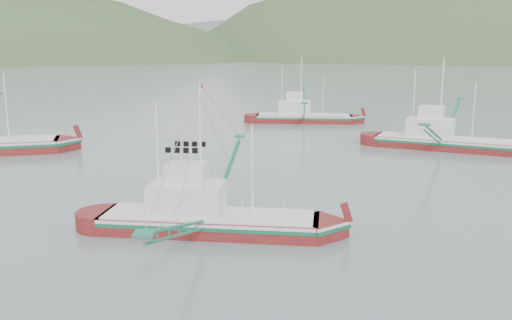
{
  "coord_description": "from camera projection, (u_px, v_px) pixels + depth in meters",
  "views": [
    {
      "loc": [
        0.37,
        -32.73,
        11.14
      ],
      "look_at": [
        0.0,
        6.0,
        3.2
      ],
      "focal_mm": 40.0,
      "sensor_mm": 36.0,
      "label": 1
    }
  ],
  "objects": [
    {
      "name": "bg_boat_right",
      "position": [
        443.0,
        129.0,
        60.94
      ],
      "size": [
        14.8,
        24.43,
        10.46
      ],
      "rotation": [
        0.0,
        0.0,
        -0.44
      ],
      "color": "maroon",
      "rests_on": "ground"
    },
    {
      "name": "bg_boat_far",
      "position": [
        302.0,
        113.0,
        81.57
      ],
      "size": [
        13.79,
        24.57,
        9.95
      ],
      "rotation": [
        0.0,
        0.0,
        -0.07
      ],
      "color": "maroon",
      "rests_on": "ground"
    },
    {
      "name": "main_boat",
      "position": [
        206.0,
        208.0,
        34.05
      ],
      "size": [
        13.43,
        23.66,
        9.61
      ],
      "rotation": [
        0.0,
        0.0,
        -0.12
      ],
      "color": "maroon",
      "rests_on": "ground"
    },
    {
      "name": "ridge_distant",
      "position": [
        290.0,
        55.0,
        582.6
      ],
      "size": [
        960.0,
        400.0,
        240.0
      ],
      "primitive_type": "ellipsoid",
      "color": "slate",
      "rests_on": "ground"
    },
    {
      "name": "ground",
      "position": [
        255.0,
        232.0,
        34.3
      ],
      "size": [
        1200.0,
        1200.0,
        0.0
      ],
      "primitive_type": "plane",
      "color": "slate",
      "rests_on": "ground"
    }
  ]
}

